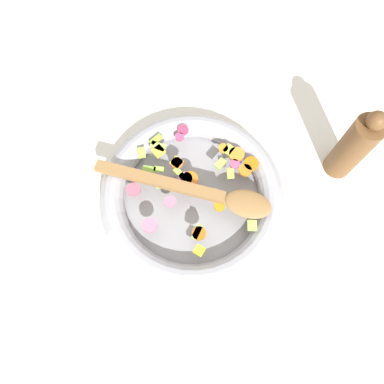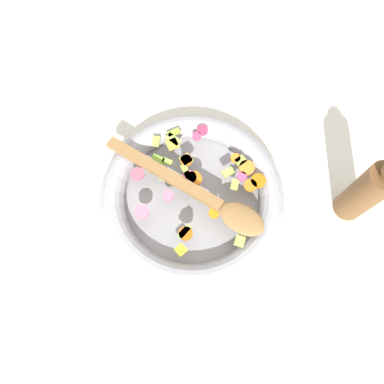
% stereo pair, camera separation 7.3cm
% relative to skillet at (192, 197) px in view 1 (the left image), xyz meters
% --- Properties ---
extents(ground_plane, '(4.00, 4.00, 0.00)m').
position_rel_skillet_xyz_m(ground_plane, '(0.00, 0.00, -0.02)').
color(ground_plane, silver).
extents(skillet, '(0.37, 0.37, 0.05)m').
position_rel_skillet_xyz_m(skillet, '(0.00, 0.00, 0.00)').
color(skillet, gray).
rests_on(skillet, ground_plane).
extents(chopped_vegetables, '(0.27, 0.27, 0.01)m').
position_rel_skillet_xyz_m(chopped_vegetables, '(-0.02, -0.02, 0.03)').
color(chopped_vegetables, orange).
rests_on(chopped_vegetables, skillet).
extents(wooden_spoon, '(0.29, 0.26, 0.01)m').
position_rel_skillet_xyz_m(wooden_spoon, '(-0.01, 0.01, 0.04)').
color(wooden_spoon, olive).
rests_on(wooden_spoon, chopped_vegetables).
extents(pepper_mill, '(0.06, 0.06, 0.20)m').
position_rel_skillet_xyz_m(pepper_mill, '(-0.31, 0.07, 0.07)').
color(pepper_mill, brown).
rests_on(pepper_mill, ground_plane).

